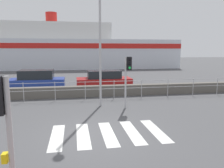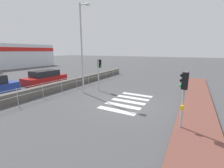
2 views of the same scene
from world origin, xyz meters
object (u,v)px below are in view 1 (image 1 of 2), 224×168
object	(u,v)px
traffic_light_near	(2,115)
streetlamp	(100,28)
ferry_boat	(72,50)
parked_car_red	(104,80)
traffic_light_far	(128,71)
parked_car_blue	(37,81)

from	to	relation	value
traffic_light_near	streetlamp	size ratio (longest dim) A/B	0.38
ferry_boat	parked_car_red	distance (m)	20.69
traffic_light_far	parked_car_red	size ratio (longest dim) A/B	0.61
streetlamp	parked_car_red	bearing A→B (deg)	80.64
streetlamp	ferry_boat	bearing A→B (deg)	93.32
parked_car_red	ferry_boat	bearing A→B (deg)	97.13
traffic_light_near	parked_car_red	xyz separation A→B (m)	(3.68, 13.46, -1.26)
traffic_light_near	streetlamp	bearing A→B (deg)	69.96
streetlamp	traffic_light_near	bearing A→B (deg)	-110.04
traffic_light_near	ferry_boat	xyz separation A→B (m)	(1.13, 33.84, 1.23)
parked_car_red	parked_car_blue	bearing A→B (deg)	180.00
traffic_light_far	parked_car_blue	size ratio (longest dim) A/B	0.64
streetlamp	parked_car_blue	distance (m)	8.22
parked_car_red	traffic_light_far	bearing A→B (deg)	-87.34
streetlamp	ferry_boat	xyz separation A→B (m)	(-1.54, 26.51, -1.04)
traffic_light_near	traffic_light_far	distance (m)	7.87
traffic_light_near	traffic_light_far	bearing A→B (deg)	59.50
ferry_boat	parked_car_red	xyz separation A→B (m)	(2.55, -20.38, -2.50)
traffic_light_near	parked_car_red	world-z (taller)	traffic_light_near
traffic_light_near	parked_car_blue	bearing A→B (deg)	96.58
streetlamp	parked_car_blue	size ratio (longest dim) A/B	1.62
parked_car_blue	parked_car_red	xyz separation A→B (m)	(5.23, -0.00, -0.05)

